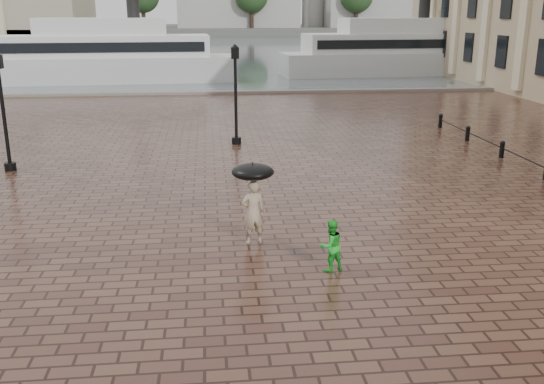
{
  "coord_description": "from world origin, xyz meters",
  "views": [
    {
      "loc": [
        1.73,
        -13.78,
        5.94
      ],
      "look_at": [
        3.33,
        1.32,
        1.4
      ],
      "focal_mm": 40.0,
      "sensor_mm": 36.0,
      "label": 1
    }
  ],
  "objects_px": {
    "street_lamps": "(62,92)",
    "adult_pedestrian": "(253,212)",
    "ferry_far": "(396,52)",
    "ferry_near": "(104,56)",
    "child_pedestrian": "(331,246)"
  },
  "relations": [
    {
      "from": "ferry_far",
      "to": "street_lamps",
      "type": "bearing_deg",
      "value": -134.94
    },
    {
      "from": "street_lamps",
      "to": "ferry_near",
      "type": "height_order",
      "value": "ferry_near"
    },
    {
      "from": "child_pedestrian",
      "to": "ferry_near",
      "type": "bearing_deg",
      "value": -98.02
    },
    {
      "from": "child_pedestrian",
      "to": "ferry_near",
      "type": "xyz_separation_m",
      "value": [
        -11.6,
        41.77,
        1.59
      ]
    },
    {
      "from": "street_lamps",
      "to": "ferry_far",
      "type": "bearing_deg",
      "value": 49.55
    },
    {
      "from": "street_lamps",
      "to": "adult_pedestrian",
      "type": "distance_m",
      "value": 16.14
    },
    {
      "from": "child_pedestrian",
      "to": "ferry_far",
      "type": "xyz_separation_m",
      "value": [
        15.45,
        45.29,
        1.56
      ]
    },
    {
      "from": "street_lamps",
      "to": "child_pedestrian",
      "type": "bearing_deg",
      "value": -59.28
    },
    {
      "from": "child_pedestrian",
      "to": "ferry_near",
      "type": "distance_m",
      "value": 43.37
    },
    {
      "from": "street_lamps",
      "to": "adult_pedestrian",
      "type": "xyz_separation_m",
      "value": [
        7.83,
        -14.04,
        -1.46
      ]
    },
    {
      "from": "adult_pedestrian",
      "to": "ferry_near",
      "type": "relative_size",
      "value": 0.08
    },
    {
      "from": "ferry_far",
      "to": "ferry_near",
      "type": "bearing_deg",
      "value": -177.06
    },
    {
      "from": "adult_pedestrian",
      "to": "ferry_far",
      "type": "bearing_deg",
      "value": -123.28
    },
    {
      "from": "adult_pedestrian",
      "to": "ferry_far",
      "type": "distance_m",
      "value": 46.61
    },
    {
      "from": "adult_pedestrian",
      "to": "child_pedestrian",
      "type": "bearing_deg",
      "value": 118.82
    }
  ]
}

